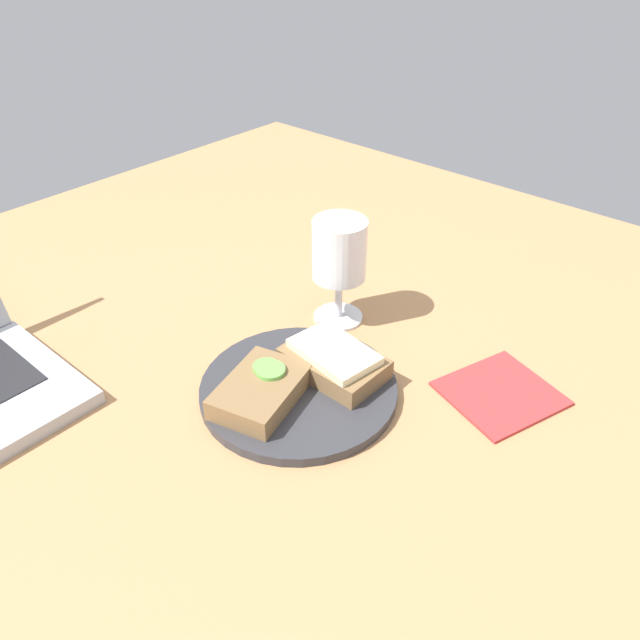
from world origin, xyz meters
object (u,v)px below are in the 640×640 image
Objects in this scene: sandwich_with_cheese at (334,361)px; sandwich_with_cucumber at (261,389)px; plate at (299,389)px; wine_glass at (339,254)px; napkin at (500,393)px.

sandwich_with_cucumber is at bearing 161.84° from sandwich_with_cheese.
sandwich_with_cheese is at bearing -17.73° from plate.
wine_glass is (14.73, 6.39, 9.30)cm from plate.
wine_glass is 1.20× the size of napkin.
napkin is at bearing -56.89° from sandwich_with_cheese.
napkin is (10.58, -16.23, -2.63)cm from sandwich_with_cheese.
sandwich_with_cucumber is 0.87× the size of wine_glass.
plate is 5.27cm from sandwich_with_cheese.
napkin is (0.41, -24.07, -9.72)cm from wine_glass.
sandwich_with_cheese is 19.55cm from napkin.
plate is at bearing 130.56° from napkin.
napkin is at bearing -44.42° from sandwich_with_cucumber.
plate is 23.28cm from napkin.
wine_glass reaches higher than napkin.
sandwich_with_cheese is (8.99, -2.95, 0.25)cm from sandwich_with_cucumber.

